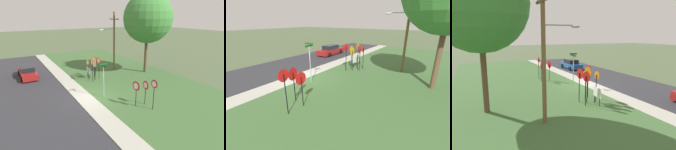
# 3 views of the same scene
# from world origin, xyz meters

# --- Properties ---
(ground_plane) EXTENTS (160.00, 160.00, 0.00)m
(ground_plane) POSITION_xyz_m (0.00, 0.00, 0.00)
(ground_plane) COLOR #4C5B3D
(road_asphalt) EXTENTS (44.00, 6.40, 0.01)m
(road_asphalt) POSITION_xyz_m (0.00, -4.80, 0.01)
(road_asphalt) COLOR #2D2D33
(road_asphalt) RESTS_ON ground_plane
(sidewalk_strip) EXTENTS (44.00, 1.60, 0.06)m
(sidewalk_strip) POSITION_xyz_m (0.00, -0.80, 0.03)
(sidewalk_strip) COLOR #ADAA9E
(sidewalk_strip) RESTS_ON ground_plane
(grass_median) EXTENTS (44.00, 12.00, 0.04)m
(grass_median) POSITION_xyz_m (0.00, 6.00, 0.02)
(grass_median) COLOR #3D6033
(grass_median) RESTS_ON ground_plane
(stop_sign_near_left) EXTENTS (0.75, 0.15, 2.54)m
(stop_sign_near_left) POSITION_xyz_m (-4.46, 2.82, 1.90)
(stop_sign_near_left) COLOR black
(stop_sign_near_left) RESTS_ON grass_median
(stop_sign_near_right) EXTENTS (0.70, 0.15, 2.68)m
(stop_sign_near_right) POSITION_xyz_m (-3.78, 1.68, 1.98)
(stop_sign_near_right) COLOR black
(stop_sign_near_right) RESTS_ON grass_median
(stop_sign_far_left) EXTENTS (0.80, 0.10, 2.33)m
(stop_sign_far_left) POSITION_xyz_m (-4.23, 2.16, 1.74)
(stop_sign_far_left) COLOR black
(stop_sign_far_left) RESTS_ON grass_median
(stop_sign_far_center) EXTENTS (0.61, 0.10, 2.34)m
(stop_sign_far_center) POSITION_xyz_m (-4.91, 1.64, 1.71)
(stop_sign_far_center) COLOR black
(stop_sign_far_center) RESTS_ON grass_median
(stop_sign_far_right) EXTENTS (0.72, 0.13, 2.68)m
(stop_sign_far_right) POSITION_xyz_m (-4.88, 2.40, 1.99)
(stop_sign_far_right) COLOR black
(stop_sign_far_right) RESTS_ON grass_median
(stop_sign_center_tall) EXTENTS (0.73, 0.17, 2.46)m
(stop_sign_center_tall) POSITION_xyz_m (-5.35, 2.79, 1.83)
(stop_sign_center_tall) COLOR black
(stop_sign_center_tall) RESTS_ON grass_median
(yield_sign_near_left) EXTENTS (0.68, 0.11, 2.54)m
(yield_sign_near_left) POSITION_xyz_m (4.57, 3.12, 1.92)
(yield_sign_near_left) COLOR black
(yield_sign_near_left) RESTS_ON grass_median
(yield_sign_near_right) EXTENTS (0.75, 0.11, 2.10)m
(yield_sign_near_right) POSITION_xyz_m (3.52, 3.18, 1.59)
(yield_sign_near_right) COLOR black
(yield_sign_near_right) RESTS_ON grass_median
(yield_sign_far_left) EXTENTS (0.79, 0.14, 2.18)m
(yield_sign_far_left) POSITION_xyz_m (3.35, 2.32, 1.65)
(yield_sign_far_left) COLOR black
(yield_sign_far_left) RESTS_ON grass_median
(street_name_post) EXTENTS (0.96, 0.81, 3.21)m
(street_name_post) POSITION_xyz_m (0.41, 0.90, 1.93)
(street_name_post) COLOR #9EA0A8
(street_name_post) RESTS_ON grass_median
(utility_pole) EXTENTS (2.10, 2.34, 7.63)m
(utility_pole) POSITION_xyz_m (-6.88, 6.22, 4.20)
(utility_pole) COLOR brown
(utility_pole) RESTS_ON grass_median
(notice_board) EXTENTS (1.10, 0.13, 1.25)m
(notice_board) POSITION_xyz_m (-5.46, 1.92, 0.87)
(notice_board) COLOR black
(notice_board) RESTS_ON grass_median
(parked_hatchback_near) EXTENTS (4.65, 1.95, 1.39)m
(parked_hatchback_near) POSITION_xyz_m (-9.38, -4.44, 0.65)
(parked_hatchback_near) COLOR maroon
(parked_hatchback_near) RESTS_ON road_asphalt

